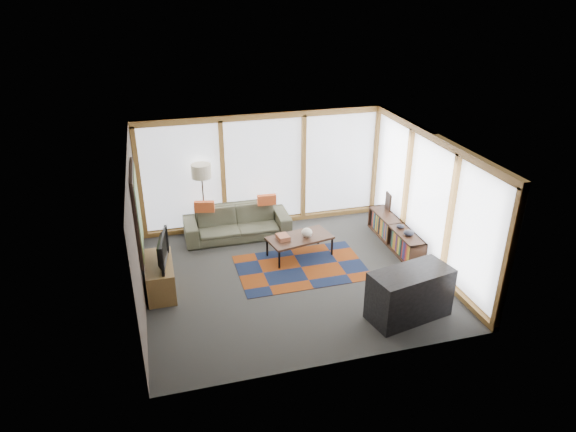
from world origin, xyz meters
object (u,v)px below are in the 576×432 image
object	(u,v)px
bookshelf	(395,234)
tv_console	(160,276)
bar_counter	(410,294)
television	(159,250)
coffee_table	(300,246)
floor_lamp	(204,201)
sofa	(237,223)

from	to	relation	value
bookshelf	tv_console	size ratio (longest dim) A/B	1.74
bookshelf	tv_console	bearing A→B (deg)	-174.55
bar_counter	tv_console	bearing A→B (deg)	142.55
television	bar_counter	bearing A→B (deg)	-106.98
coffee_table	bar_counter	world-z (taller)	bar_counter
floor_lamp	bar_counter	size ratio (longest dim) A/B	1.23
floor_lamp	television	world-z (taller)	floor_lamp
television	bar_counter	distance (m)	4.38
coffee_table	bar_counter	bearing A→B (deg)	-64.55
floor_lamp	tv_console	bearing A→B (deg)	-118.50
sofa	tv_console	world-z (taller)	sofa
bar_counter	bookshelf	bearing A→B (deg)	57.07
sofa	coffee_table	world-z (taller)	sofa
sofa	tv_console	size ratio (longest dim) A/B	1.96
floor_lamp	bar_counter	distance (m)	4.84
tv_console	bar_counter	xyz separation A→B (m)	(3.97, -1.90, 0.14)
floor_lamp	bar_counter	world-z (taller)	floor_lamp
coffee_table	floor_lamp	bearing A→B (deg)	141.94
coffee_table	tv_console	size ratio (longest dim) A/B	1.11
bar_counter	television	bearing A→B (deg)	142.89
tv_console	sofa	bearing A→B (deg)	45.60
television	tv_console	bearing A→B (deg)	44.34
coffee_table	tv_console	distance (m)	2.86
tv_console	television	size ratio (longest dim) A/B	1.25
floor_lamp	bookshelf	xyz separation A→B (m)	(3.84, -1.47, -0.59)
sofa	bookshelf	xyz separation A→B (m)	(3.16, -1.29, -0.08)
sofa	floor_lamp	size ratio (longest dim) A/B	1.35
bookshelf	tv_console	distance (m)	4.91
sofa	television	world-z (taller)	television
tv_console	television	world-z (taller)	television
sofa	bar_counter	distance (m)	4.30
coffee_table	bookshelf	world-z (taller)	bookshelf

